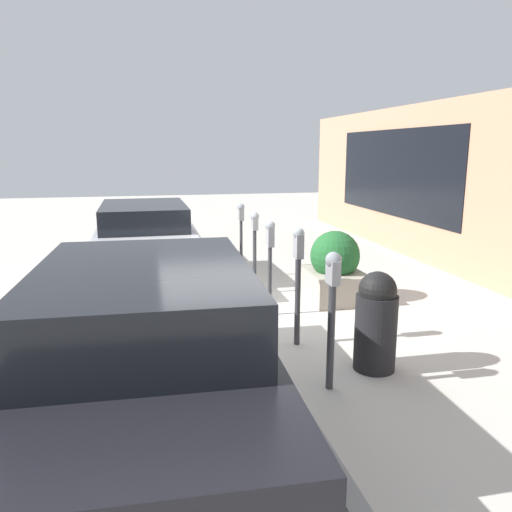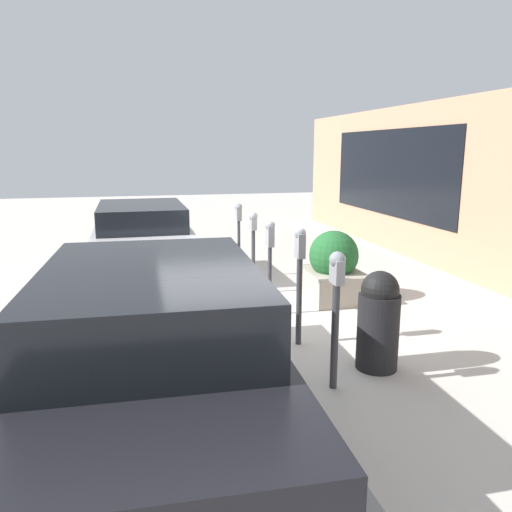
{
  "view_description": "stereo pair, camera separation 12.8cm",
  "coord_description": "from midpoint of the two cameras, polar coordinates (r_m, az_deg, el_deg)",
  "views": [
    {
      "loc": [
        -6.81,
        1.39,
        2.41
      ],
      "look_at": [
        0.0,
        -0.11,
        0.91
      ],
      "focal_mm": 35.0,
      "sensor_mm": 36.0,
      "label": 1
    },
    {
      "loc": [
        -6.78,
        1.52,
        2.41
      ],
      "look_at": [
        0.0,
        -0.11,
        0.91
      ],
      "focal_mm": 35.0,
      "sensor_mm": 36.0,
      "label": 2
    }
  ],
  "objects": [
    {
      "name": "parking_meter_nearest",
      "position": [
        5.01,
        8.42,
        -4.62
      ],
      "size": [
        0.19,
        0.16,
        1.43
      ],
      "color": "#38383D",
      "rests_on": "ground_plane"
    },
    {
      "name": "parking_meter_fourth",
      "position": [
        8.31,
        -0.75,
        2.26
      ],
      "size": [
        0.17,
        0.15,
        1.39
      ],
      "color": "#38383D",
      "rests_on": "ground_plane"
    },
    {
      "name": "parked_car_front",
      "position": [
        4.32,
        -12.51,
        -10.18
      ],
      "size": [
        4.54,
        2.0,
        1.52
      ],
      "rotation": [
        0.0,
        0.0,
        -0.03
      ],
      "color": "black",
      "rests_on": "ground_plane"
    },
    {
      "name": "curb_strip",
      "position": [
        7.33,
        -1.96,
        -6.89
      ],
      "size": [
        19.0,
        0.16,
        0.04
      ],
      "color": "gray",
      "rests_on": "ground_plane"
    },
    {
      "name": "parked_car_middle",
      "position": [
        9.6,
        -13.24,
        1.92
      ],
      "size": [
        4.26,
        1.77,
        1.42
      ],
      "rotation": [
        0.0,
        0.0,
        0.02
      ],
      "color": "#B7B7BC",
      "rests_on": "ground_plane"
    },
    {
      "name": "planter_box",
      "position": [
        8.18,
        8.38,
        -1.51
      ],
      "size": [
        1.12,
        0.86,
        1.13
      ],
      "color": "#A39989",
      "rests_on": "ground_plane"
    },
    {
      "name": "trash_bin",
      "position": [
        5.69,
        13.19,
        -7.14
      ],
      "size": [
        0.46,
        0.46,
        1.12
      ],
      "color": "black",
      "rests_on": "ground_plane"
    },
    {
      "name": "ground_plane",
      "position": [
        7.35,
        -1.35,
        -6.99
      ],
      "size": [
        40.0,
        40.0,
        0.0
      ],
      "primitive_type": "plane",
      "color": "beige"
    },
    {
      "name": "parking_meter_farthest",
      "position": [
        9.41,
        -2.37,
        3.59
      ],
      "size": [
        0.16,
        0.14,
        1.41
      ],
      "color": "#38383D",
      "rests_on": "ground_plane"
    },
    {
      "name": "parking_meter_middle",
      "position": [
        7.19,
        1.09,
        0.99
      ],
      "size": [
        0.17,
        0.15,
        1.41
      ],
      "color": "#38383D",
      "rests_on": "ground_plane"
    },
    {
      "name": "parking_meter_second",
      "position": [
        6.11,
        4.41,
        -1.38
      ],
      "size": [
        0.17,
        0.14,
        1.48
      ],
      "color": "#38383D",
      "rests_on": "ground_plane"
    }
  ]
}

